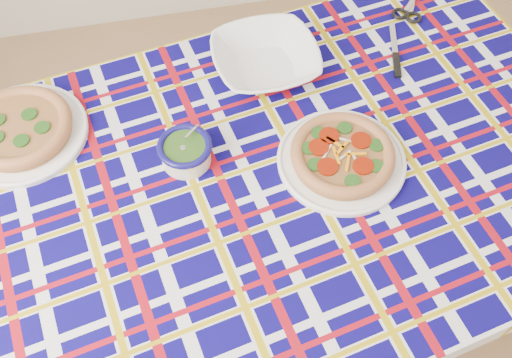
{
  "coord_description": "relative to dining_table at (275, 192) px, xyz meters",
  "views": [
    {
      "loc": [
        -0.72,
        -0.19,
        1.82
      ],
      "look_at": [
        -0.57,
        0.5,
        0.76
      ],
      "focal_mm": 40.0,
      "sensor_mm": 36.0,
      "label": 1
    }
  ],
  "objects": [
    {
      "name": "table_knife",
      "position": [
        0.41,
        0.36,
        0.08
      ],
      "size": [
        0.07,
        0.22,
        0.01
      ],
      "primitive_type": null,
      "rotation": [
        0.0,
        0.0,
        1.31
      ],
      "color": "silver",
      "rests_on": "tablecloth"
    },
    {
      "name": "pesto_bowl",
      "position": [
        -0.19,
        0.08,
        0.11
      ],
      "size": [
        0.16,
        0.16,
        0.07
      ],
      "primitive_type": null,
      "rotation": [
        0.0,
        0.0,
        0.33
      ],
      "color": "#1D3E10",
      "rests_on": "tablecloth"
    },
    {
      "name": "serving_bowl",
      "position": [
        0.05,
        0.33,
        0.11
      ],
      "size": [
        0.29,
        0.29,
        0.07
      ],
      "primitive_type": "imported",
      "rotation": [
        0.0,
        0.0,
        0.08
      ],
      "color": "white",
      "rests_on": "tablecloth"
    },
    {
      "name": "dining_table",
      "position": [
        0.0,
        0.0,
        0.0
      ],
      "size": [
        1.72,
        1.25,
        0.74
      ],
      "rotation": [
        0.0,
        0.0,
        0.18
      ],
      "color": "brown",
      "rests_on": "floor"
    },
    {
      "name": "main_focaccia_plate",
      "position": [
        0.15,
        0.0,
        0.11
      ],
      "size": [
        0.39,
        0.39,
        0.06
      ],
      "primitive_type": null,
      "rotation": [
        0.0,
        0.0,
        0.34
      ],
      "color": "brown",
      "rests_on": "tablecloth"
    },
    {
      "name": "tablecloth",
      "position": [
        0.0,
        0.0,
        0.02
      ],
      "size": [
        1.76,
        1.29,
        0.1
      ],
      "primitive_type": null,
      "rotation": [
        0.0,
        0.0,
        0.18
      ],
      "color": "#0A0452",
      "rests_on": "dining_table"
    },
    {
      "name": "second_focaccia_plate",
      "position": [
        -0.57,
        0.23,
        0.11
      ],
      "size": [
        0.37,
        0.37,
        0.06
      ],
      "primitive_type": null,
      "rotation": [
        0.0,
        0.0,
        0.18
      ],
      "color": "brown",
      "rests_on": "tablecloth"
    }
  ]
}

